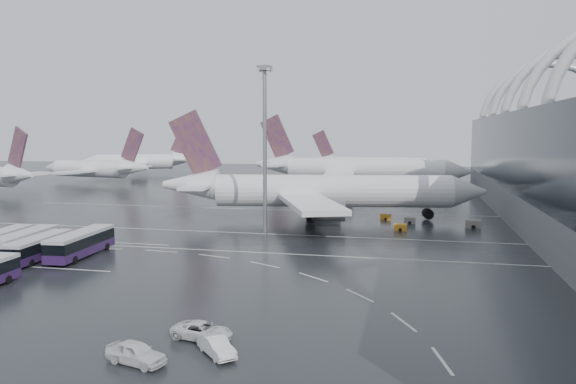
% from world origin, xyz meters
% --- Properties ---
extents(ground, '(420.00, 420.00, 0.00)m').
position_xyz_m(ground, '(0.00, 0.00, 0.00)').
color(ground, black).
rests_on(ground, ground).
extents(lane_marking_near, '(120.00, 0.25, 0.01)m').
position_xyz_m(lane_marking_near, '(0.00, -2.00, 0.01)').
color(lane_marking_near, silver).
rests_on(lane_marking_near, ground).
extents(lane_marking_mid, '(120.00, 0.25, 0.01)m').
position_xyz_m(lane_marking_mid, '(0.00, 12.00, 0.01)').
color(lane_marking_mid, silver).
rests_on(lane_marking_mid, ground).
extents(lane_marking_far, '(120.00, 0.25, 0.01)m').
position_xyz_m(lane_marking_far, '(0.00, 40.00, 0.01)').
color(lane_marking_far, silver).
rests_on(lane_marking_far, ground).
extents(bus_bay_line_south, '(28.00, 0.25, 0.01)m').
position_xyz_m(bus_bay_line_south, '(-24.00, -16.00, 0.01)').
color(bus_bay_line_south, silver).
rests_on(bus_bay_line_south, ground).
extents(bus_bay_line_north, '(28.00, 0.25, 0.01)m').
position_xyz_m(bus_bay_line_north, '(-24.00, 0.00, 0.01)').
color(bus_bay_line_north, silver).
rests_on(bus_bay_line_north, ground).
extents(airliner_main, '(60.84, 52.75, 20.64)m').
position_xyz_m(airliner_main, '(6.71, 29.46, 5.17)').
color(airliner_main, white).
rests_on(airliner_main, ground).
extents(airliner_gate_b, '(63.05, 56.40, 21.88)m').
position_xyz_m(airliner_gate_b, '(7.50, 88.23, 5.48)').
color(airliner_gate_b, white).
rests_on(airliner_gate_b, ground).
extents(airliner_gate_c, '(48.89, 45.11, 17.43)m').
position_xyz_m(airliner_gate_c, '(8.27, 139.26, 4.36)').
color(airliner_gate_c, white).
rests_on(airliner_gate_c, ground).
extents(jet_remote_mid, '(41.40, 33.48, 18.03)m').
position_xyz_m(jet_remote_mid, '(-74.89, 87.54, 4.65)').
color(jet_remote_mid, white).
rests_on(jet_remote_mid, ground).
extents(jet_remote_far, '(43.29, 35.33, 19.64)m').
position_xyz_m(jet_remote_far, '(-79.45, 127.57, 5.07)').
color(jet_remote_far, white).
rests_on(jet_remote_far, ground).
extents(bus_row_near_a, '(4.40, 12.59, 3.04)m').
position_xyz_m(bus_row_near_a, '(-29.65, -10.28, 1.67)').
color(bus_row_near_a, '#23133D').
rests_on(bus_row_near_a, ground).
extents(bus_row_near_b, '(4.27, 13.00, 3.14)m').
position_xyz_m(bus_row_near_b, '(-25.70, -10.45, 1.73)').
color(bus_row_near_b, '#23133D').
rests_on(bus_row_near_b, ground).
extents(bus_row_near_c, '(3.71, 12.25, 2.97)m').
position_xyz_m(bus_row_near_c, '(-22.27, -12.22, 1.63)').
color(bus_row_near_c, '#23133D').
rests_on(bus_row_near_c, ground).
extents(bus_row_near_d, '(3.89, 13.44, 3.27)m').
position_xyz_m(bus_row_near_d, '(-18.04, -9.43, 1.80)').
color(bus_row_near_d, '#23133D').
rests_on(bus_row_near_d, ground).
extents(van_curve_a, '(5.28, 3.12, 1.38)m').
position_xyz_m(van_curve_a, '(8.54, -34.14, 0.69)').
color(van_curve_a, white).
rests_on(van_curve_a, ground).
extents(van_curve_b, '(4.99, 3.06, 1.59)m').
position_xyz_m(van_curve_b, '(5.72, -39.58, 0.79)').
color(van_curve_b, white).
rests_on(van_curve_b, ground).
extents(van_curve_c, '(3.95, 4.01, 1.38)m').
position_xyz_m(van_curve_c, '(10.74, -36.89, 0.69)').
color(van_curve_c, white).
rests_on(van_curve_c, ground).
extents(floodlight_mast, '(2.06, 2.06, 26.88)m').
position_xyz_m(floodlight_mast, '(0.92, 13.47, 16.91)').
color(floodlight_mast, gray).
rests_on(floodlight_mast, ground).
extents(gse_cart_belly_a, '(2.11, 1.25, 1.15)m').
position_xyz_m(gse_cart_belly_a, '(22.55, 19.72, 0.58)').
color(gse_cart_belly_a, orange).
rests_on(gse_cart_belly_a, ground).
extents(gse_cart_belly_b, '(2.03, 1.20, 1.11)m').
position_xyz_m(gse_cart_belly_b, '(24.02, 27.86, 0.55)').
color(gse_cart_belly_b, slate).
rests_on(gse_cart_belly_b, ground).
extents(gse_cart_belly_d, '(2.52, 1.49, 1.38)m').
position_xyz_m(gse_cart_belly_d, '(34.65, 25.27, 0.69)').
color(gse_cart_belly_d, slate).
rests_on(gse_cart_belly_d, ground).
extents(gse_cart_belly_e, '(1.95, 1.15, 1.06)m').
position_xyz_m(gse_cart_belly_e, '(19.59, 31.10, 0.53)').
color(gse_cart_belly_e, orange).
rests_on(gse_cart_belly_e, ground).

